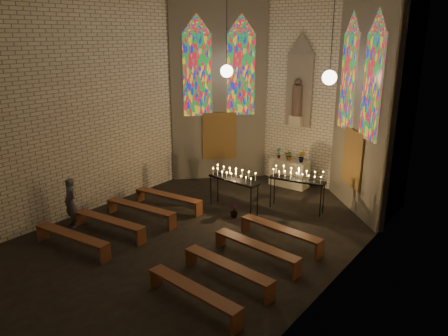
{
  "coord_description": "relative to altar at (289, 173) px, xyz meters",
  "views": [
    {
      "loc": [
        7.29,
        -8.32,
        5.47
      ],
      "look_at": [
        0.27,
        1.04,
        1.84
      ],
      "focal_mm": 35.0,
      "sensor_mm": 36.0,
      "label": 1
    }
  ],
  "objects": [
    {
      "name": "floor",
      "position": [
        0.0,
        -5.45,
        -0.5
      ],
      "size": [
        12.0,
        12.0,
        0.0
      ],
      "primitive_type": "plane",
      "color": "black",
      "rests_on": "ground"
    },
    {
      "name": "room",
      "position": [
        -0.0,
        -2.08,
        3.22
      ],
      "size": [
        8.22,
        12.43,
        7.0
      ],
      "color": "#EEE2C7",
      "rests_on": "ground"
    },
    {
      "name": "altar",
      "position": [
        0.0,
        0.0,
        0.0
      ],
      "size": [
        1.4,
        0.6,
        1.0
      ],
      "primitive_type": "cube",
      "color": "beige",
      "rests_on": "ground"
    },
    {
      "name": "flower_vase_left",
      "position": [
        -0.46,
        -0.03,
        0.71
      ],
      "size": [
        0.26,
        0.22,
        0.41
      ],
      "primitive_type": "imported",
      "rotation": [
        0.0,
        0.0,
        -0.43
      ],
      "color": "#4C723F",
      "rests_on": "altar"
    },
    {
      "name": "flower_vase_center",
      "position": [
        -0.0,
        -0.03,
        0.69
      ],
      "size": [
        0.41,
        0.39,
        0.38
      ],
      "primitive_type": "imported",
      "rotation": [
        0.0,
        0.0,
        0.32
      ],
      "color": "#4C723F",
      "rests_on": "altar"
    },
    {
      "name": "flower_vase_right",
      "position": [
        0.48,
        -0.02,
        0.71
      ],
      "size": [
        0.26,
        0.23,
        0.42
      ],
      "primitive_type": "imported",
      "rotation": [
        0.0,
        0.0,
        0.2
      ],
      "color": "#4C723F",
      "rests_on": "altar"
    },
    {
      "name": "aisle_flower_pot",
      "position": [
        0.06,
        -3.6,
        -0.29
      ],
      "size": [
        0.27,
        0.27,
        0.41
      ],
      "primitive_type": "imported",
      "rotation": [
        0.0,
        0.0,
        0.2
      ],
      "color": "#4C723F",
      "rests_on": "ground"
    },
    {
      "name": "votive_stand_left",
      "position": [
        -0.3,
        -3.14,
        0.63
      ],
      "size": [
        1.82,
        0.58,
        1.31
      ],
      "rotation": [
        0.0,
        0.0,
        -0.09
      ],
      "color": "black",
      "rests_on": "ground"
    },
    {
      "name": "votive_stand_right",
      "position": [
        1.31,
        -1.92,
        0.62
      ],
      "size": [
        1.81,
        0.68,
        1.3
      ],
      "rotation": [
        0.0,
        0.0,
        0.15
      ],
      "color": "black",
      "rests_on": "ground"
    },
    {
      "name": "pew_left_0",
      "position": [
        -2.08,
        -4.29,
        -0.12
      ],
      "size": [
        2.48,
        0.57,
        0.47
      ],
      "rotation": [
        0.0,
        0.0,
        0.09
      ],
      "color": "brown",
      "rests_on": "ground"
    },
    {
      "name": "pew_right_0",
      "position": [
        2.08,
        -4.29,
        -0.12
      ],
      "size": [
        2.48,
        0.57,
        0.47
      ],
      "rotation": [
        0.0,
        0.0,
        -0.09
      ],
      "color": "brown",
      "rests_on": "ground"
    },
    {
      "name": "pew_left_1",
      "position": [
        -2.08,
        -5.49,
        -0.12
      ],
      "size": [
        2.48,
        0.57,
        0.47
      ],
      "rotation": [
        0.0,
        0.0,
        0.09
      ],
      "color": "brown",
      "rests_on": "ground"
    },
    {
      "name": "pew_right_1",
      "position": [
        2.08,
        -5.49,
        -0.12
      ],
      "size": [
        2.48,
        0.57,
        0.47
      ],
      "rotation": [
        0.0,
        0.0,
        -0.09
      ],
      "color": "brown",
      "rests_on": "ground"
    },
    {
      "name": "pew_left_2",
      "position": [
        -2.08,
        -6.69,
        -0.12
      ],
      "size": [
        2.48,
        0.57,
        0.47
      ],
      "rotation": [
        0.0,
        0.0,
        0.09
      ],
      "color": "brown",
      "rests_on": "ground"
    },
    {
      "name": "pew_right_2",
      "position": [
        2.08,
        -6.69,
        -0.12
      ],
      "size": [
        2.48,
        0.57,
        0.47
      ],
      "rotation": [
        0.0,
        0.0,
        -0.09
      ],
      "color": "brown",
      "rests_on": "ground"
    },
    {
      "name": "pew_left_3",
      "position": [
        -2.08,
        -7.89,
        -0.12
      ],
      "size": [
        2.48,
        0.57,
        0.47
      ],
      "rotation": [
        0.0,
        0.0,
        0.09
      ],
      "color": "brown",
      "rests_on": "ground"
    },
    {
      "name": "pew_right_3",
      "position": [
        2.08,
        -7.89,
        -0.12
      ],
      "size": [
        2.48,
        0.57,
        0.47
      ],
      "rotation": [
        0.0,
        0.0,
        -0.09
      ],
      "color": "brown",
      "rests_on": "ground"
    },
    {
      "name": "visitor",
      "position": [
        -3.38,
        -6.99,
        0.24
      ],
      "size": [
        0.59,
        0.45,
        1.47
      ],
      "primitive_type": "imported",
      "rotation": [
        0.0,
        0.0,
        -0.19
      ],
      "color": "#4E4C56",
      "rests_on": "ground"
    }
  ]
}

